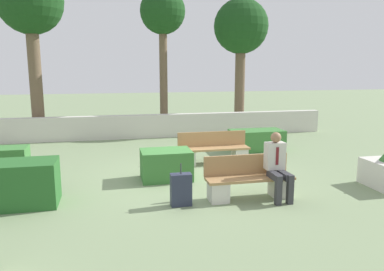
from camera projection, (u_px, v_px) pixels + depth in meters
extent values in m
plane|color=gray|center=(185.00, 177.00, 8.88)|extent=(60.00, 60.00, 0.00)
cube|color=beige|center=(157.00, 126.00, 13.82)|extent=(13.00, 0.30, 0.85)
cube|color=#A37A4C|center=(250.00, 178.00, 7.35)|extent=(1.75, 0.44, 0.05)
cube|color=#A37A4C|center=(246.00, 164.00, 7.54)|extent=(1.75, 0.04, 0.40)
cube|color=beige|center=(218.00, 191.00, 7.25)|extent=(0.36, 0.40, 0.39)
cube|color=beige|center=(280.00, 187.00, 7.53)|extent=(0.36, 0.40, 0.39)
cube|color=#A37A4C|center=(214.00, 149.00, 10.04)|extent=(1.91, 0.44, 0.05)
cube|color=#A37A4C|center=(212.00, 139.00, 10.23)|extent=(1.91, 0.04, 0.40)
cube|color=beige|center=(188.00, 158.00, 9.93)|extent=(0.36, 0.40, 0.39)
cube|color=beige|center=(240.00, 155.00, 10.23)|extent=(0.36, 0.40, 0.39)
cube|color=#333338|center=(275.00, 176.00, 7.22)|extent=(0.14, 0.46, 0.13)
cube|color=#333338|center=(284.00, 175.00, 7.26)|extent=(0.14, 0.46, 0.13)
cube|color=#333338|center=(278.00, 190.00, 7.03)|extent=(0.11, 0.11, 0.57)
cube|color=#333338|center=(290.00, 189.00, 7.09)|extent=(0.11, 0.11, 0.57)
cube|color=beige|center=(275.00, 156.00, 7.41)|extent=(0.38, 0.22, 0.54)
sphere|color=#936B4C|center=(276.00, 137.00, 7.33)|extent=(0.21, 0.21, 0.21)
cube|color=maroon|center=(277.00, 156.00, 7.30)|extent=(0.06, 0.01, 0.35)
cube|color=#3D7A38|center=(256.00, 140.00, 11.70)|extent=(1.64, 0.84, 0.64)
cube|color=#3D7A38|center=(166.00, 165.00, 8.66)|extent=(1.15, 0.81, 0.69)
cube|color=#282D42|center=(181.00, 190.00, 7.00)|extent=(0.39, 0.20, 0.62)
cylinder|color=#333338|center=(181.00, 169.00, 6.93)|extent=(0.02, 0.02, 0.20)
cylinder|color=brown|center=(36.00, 81.00, 13.09)|extent=(0.43, 0.43, 4.16)
sphere|color=#194219|center=(30.00, 1.00, 12.60)|extent=(2.23, 2.23, 2.23)
cylinder|color=brown|center=(164.00, 79.00, 14.66)|extent=(0.31, 0.31, 4.19)
sphere|color=#194219|center=(163.00, 11.00, 14.20)|extent=(1.73, 1.73, 1.73)
cylinder|color=brown|center=(240.00, 86.00, 15.57)|extent=(0.41, 0.41, 3.59)
sphere|color=#194219|center=(241.00, 26.00, 15.13)|extent=(2.21, 2.21, 2.21)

